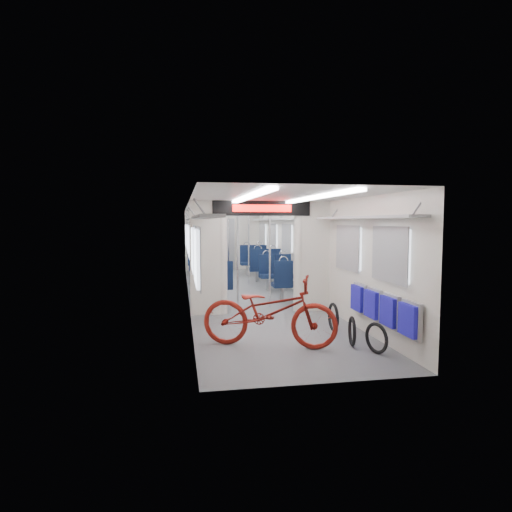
# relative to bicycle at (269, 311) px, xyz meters

# --- Properties ---
(carriage) EXTENTS (12.00, 12.02, 2.31)m
(carriage) POSITION_rel_bicycle_xyz_m (0.33, 4.17, 0.96)
(carriage) COLOR #515456
(carriage) RESTS_ON ground
(bicycle) EXTENTS (2.16, 1.39, 1.07)m
(bicycle) POSITION_rel_bicycle_xyz_m (0.00, 0.00, 0.00)
(bicycle) COLOR maroon
(bicycle) RESTS_ON ground
(flip_bench) EXTENTS (0.12, 2.09, 0.50)m
(flip_bench) POSITION_rel_bicycle_xyz_m (1.69, -0.22, 0.04)
(flip_bench) COLOR gray
(flip_bench) RESTS_ON carriage
(bike_hoop_a) EXTENTS (0.18, 0.45, 0.45)m
(bike_hoop_a) POSITION_rel_bicycle_xyz_m (1.43, -0.61, -0.34)
(bike_hoop_a) COLOR black
(bike_hoop_a) RESTS_ON ground
(bike_hoop_b) EXTENTS (0.15, 0.45, 0.45)m
(bike_hoop_b) POSITION_rel_bicycle_xyz_m (1.24, -0.18, -0.33)
(bike_hoop_b) COLOR black
(bike_hoop_b) RESTS_ON ground
(bike_hoop_c) EXTENTS (0.07, 0.50, 0.50)m
(bike_hoop_c) POSITION_rel_bicycle_xyz_m (1.26, 0.68, -0.31)
(bike_hoop_c) COLOR black
(bike_hoop_c) RESTS_ON ground
(seat_bay_near_left) EXTENTS (0.92, 2.10, 1.11)m
(seat_bay_near_left) POSITION_rel_bicycle_xyz_m (-0.60, 4.33, 0.01)
(seat_bay_near_left) COLOR black
(seat_bay_near_left) RESTS_ON ground
(seat_bay_near_right) EXTENTS (0.91, 2.05, 1.09)m
(seat_bay_near_right) POSITION_rel_bicycle_xyz_m (1.27, 4.32, 0.00)
(seat_bay_near_right) COLOR black
(seat_bay_near_right) RESTS_ON ground
(seat_bay_far_left) EXTENTS (0.90, 2.01, 1.08)m
(seat_bay_far_left) POSITION_rel_bicycle_xyz_m (-0.60, 8.10, -0.00)
(seat_bay_far_left) COLOR black
(seat_bay_far_left) RESTS_ON ground
(seat_bay_far_right) EXTENTS (0.96, 2.31, 1.17)m
(seat_bay_far_right) POSITION_rel_bicycle_xyz_m (1.27, 7.76, 0.04)
(seat_bay_far_right) COLOR black
(seat_bay_far_right) RESTS_ON ground
(stanchion_near_left) EXTENTS (0.04, 0.04, 2.30)m
(stanchion_near_left) POSITION_rel_bicycle_xyz_m (-0.06, 3.11, 0.61)
(stanchion_near_left) COLOR silver
(stanchion_near_left) RESTS_ON ground
(stanchion_near_right) EXTENTS (0.04, 0.04, 2.30)m
(stanchion_near_right) POSITION_rel_bicycle_xyz_m (0.62, 2.93, 0.61)
(stanchion_near_right) COLOR silver
(stanchion_near_right) RESTS_ON ground
(stanchion_far_left) EXTENTS (0.04, 0.04, 2.30)m
(stanchion_far_left) POSITION_rel_bicycle_xyz_m (0.05, 5.95, 0.61)
(stanchion_far_left) COLOR silver
(stanchion_far_left) RESTS_ON ground
(stanchion_far_right) EXTENTS (0.04, 0.04, 2.30)m
(stanchion_far_right) POSITION_rel_bicycle_xyz_m (0.70, 6.33, 0.61)
(stanchion_far_right) COLOR silver
(stanchion_far_right) RESTS_ON ground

